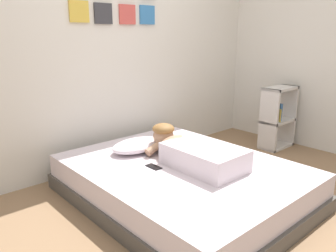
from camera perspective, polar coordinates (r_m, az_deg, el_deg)
name	(u,v)px	position (r m, az deg, el deg)	size (l,w,h in m)	color
ground_plane	(223,209)	(2.81, 9.28, -13.80)	(12.00, 12.00, 0.00)	#8C6B4C
back_wall	(113,45)	(3.58, -9.27, 13.48)	(4.00, 0.12, 2.50)	silver
side_wall_right	(327,44)	(4.35, 25.34, 12.51)	(0.10, 5.90, 2.50)	silver
bed	(182,182)	(2.88, 2.43, -9.40)	(1.53, 1.95, 0.31)	#4C4742
pillow	(138,145)	(3.11, -5.18, -3.27)	(0.52, 0.32, 0.11)	silver
person_lying	(192,151)	(2.81, 4.08, -4.24)	(0.43, 0.92, 0.27)	silver
coffee_cup	(165,145)	(3.16, -0.48, -3.22)	(0.12, 0.09, 0.07)	teal
cell_phone	(154,167)	(2.75, -2.45, -6.94)	(0.07, 0.14, 0.01)	black
bookshelf	(277,117)	(4.28, 18.05, 1.42)	(0.45, 0.24, 0.75)	silver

